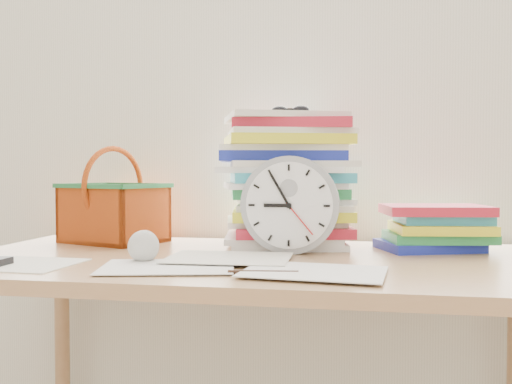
% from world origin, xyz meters
% --- Properties ---
extents(curtain, '(2.40, 0.01, 2.50)m').
position_xyz_m(curtain, '(0.00, 1.98, 1.30)').
color(curtain, white).
rests_on(curtain, room_shell).
extents(desk, '(1.40, 0.70, 0.75)m').
position_xyz_m(desk, '(0.00, 1.60, 0.68)').
color(desk, '#A5784D').
rests_on(desk, ground).
extents(paper_stack, '(0.40, 0.35, 0.35)m').
position_xyz_m(paper_stack, '(0.05, 1.82, 0.92)').
color(paper_stack, white).
rests_on(paper_stack, desk).
extents(clock, '(0.24, 0.05, 0.24)m').
position_xyz_m(clock, '(0.07, 1.68, 0.87)').
color(clock, '#989A9E').
rests_on(clock, desk).
extents(sunglasses, '(0.12, 0.10, 0.03)m').
position_xyz_m(sunglasses, '(0.06, 1.82, 1.11)').
color(sunglasses, black).
rests_on(sunglasses, paper_stack).
extents(book_stack, '(0.31, 0.27, 0.11)m').
position_xyz_m(book_stack, '(0.43, 1.79, 0.81)').
color(book_stack, white).
rests_on(book_stack, desk).
extents(basket, '(0.32, 0.29, 0.26)m').
position_xyz_m(basket, '(-0.44, 1.81, 0.88)').
color(basket, '#BD4B12').
rests_on(basket, desk).
extents(crumpled_ball, '(0.07, 0.07, 0.07)m').
position_xyz_m(crumpled_ball, '(-0.23, 1.49, 0.79)').
color(crumpled_ball, silver).
rests_on(crumpled_ball, desk).
extents(pen, '(0.14, 0.03, 0.01)m').
position_xyz_m(pen, '(0.06, 1.38, 0.75)').
color(pen, black).
rests_on(pen, desk).
extents(scattered_papers, '(1.26, 0.42, 0.02)m').
position_xyz_m(scattered_papers, '(0.00, 1.60, 0.76)').
color(scattered_papers, white).
rests_on(scattered_papers, desk).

